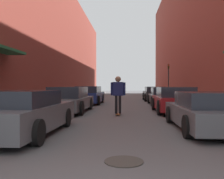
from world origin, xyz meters
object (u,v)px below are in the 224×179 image
object	(u,v)px
parked_car_right_1	(175,100)
skateboarder	(118,91)
traffic_light	(168,77)
parked_car_left_0	(22,113)
parked_car_right_2	(163,96)
parked_car_left_1	(69,100)
parked_car_right_0	(209,112)
parked_car_right_3	(155,94)
manhole_cover	(124,161)
parked_car_left_2	(89,95)

from	to	relation	value
parked_car_right_1	skateboarder	size ratio (longest dim) A/B	2.21
skateboarder	traffic_light	bearing A→B (deg)	71.40
parked_car_left_0	parked_car_right_2	distance (m)	12.53
traffic_light	parked_car_left_1	bearing A→B (deg)	-119.95
parked_car_right_0	parked_car_right_1	size ratio (longest dim) A/B	1.09
parked_car_right_3	skateboarder	xyz separation A→B (m)	(-2.95, -11.35, 0.48)
parked_car_right_1	traffic_light	world-z (taller)	traffic_light
parked_car_left_0	parked_car_right_3	bearing A→B (deg)	71.28
parked_car_left_0	traffic_light	world-z (taller)	traffic_light
parked_car_right_0	parked_car_right_3	world-z (taller)	parked_car_right_3
parked_car_right_0	manhole_cover	world-z (taller)	parked_car_right_0
parked_car_right_1	skateboarder	world-z (taller)	skateboarder
parked_car_left_1	parked_car_left_2	distance (m)	5.88
parked_car_left_0	parked_car_right_1	xyz separation A→B (m)	(5.32, 5.93, 0.03)
parked_car_right_0	parked_car_right_3	distance (m)	15.09
parked_car_right_0	traffic_light	size ratio (longest dim) A/B	1.28
parked_car_right_1	traffic_light	bearing A→B (deg)	82.07
parked_car_right_0	parked_car_left_2	bearing A→B (deg)	116.50
parked_car_right_2	parked_car_right_1	bearing A→B (deg)	-91.71
parked_car_right_2	traffic_light	size ratio (longest dim) A/B	1.22
skateboarder	parked_car_left_2	bearing A→B (deg)	109.22
parked_car_left_2	parked_car_right_0	distance (m)	12.04
parked_car_right_2	parked_car_right_3	distance (m)	4.84
parked_car_right_0	parked_car_right_2	xyz separation A→B (m)	(0.05, 10.24, 0.04)
parked_car_left_2	manhole_cover	distance (m)	14.42
parked_car_left_2	parked_car_right_0	bearing A→B (deg)	-63.50
parked_car_left_1	traffic_light	bearing A→B (deg)	60.05
parked_car_right_0	parked_car_right_2	bearing A→B (deg)	89.72
parked_car_left_2	traffic_light	size ratio (longest dim) A/B	1.31
skateboarder	parked_car_right_2	bearing A→B (deg)	65.47
parked_car_left_1	manhole_cover	distance (m)	8.77
parked_car_left_1	skateboarder	distance (m)	2.84
parked_car_right_2	traffic_light	bearing A→B (deg)	77.39
parked_car_right_2	manhole_cover	world-z (taller)	parked_car_right_2
parked_car_left_0	parked_car_left_2	world-z (taller)	parked_car_left_2
parked_car_left_2	parked_car_left_0	bearing A→B (deg)	-90.27
manhole_cover	traffic_light	bearing A→B (deg)	78.54
parked_car_left_2	parked_car_right_3	distance (m)	6.92
traffic_light	manhole_cover	bearing A→B (deg)	-101.46
parked_car_right_1	skateboarder	bearing A→B (deg)	-157.38
parked_car_right_3	skateboarder	world-z (taller)	skateboarder
skateboarder	traffic_light	distance (m)	14.19
parked_car_left_2	skateboarder	world-z (taller)	skateboarder
parked_car_right_0	parked_car_right_3	bearing A→B (deg)	89.87
parked_car_left_2	traffic_light	world-z (taller)	traffic_light
parked_car_right_1	parked_car_right_2	xyz separation A→B (m)	(0.16, 5.33, -0.03)
parked_car_left_1	traffic_light	world-z (taller)	traffic_light
parked_car_right_0	parked_car_right_1	bearing A→B (deg)	91.28
parked_car_left_0	parked_car_right_0	xyz separation A→B (m)	(5.43, 1.03, -0.03)
parked_car_left_0	parked_car_left_1	world-z (taller)	parked_car_left_1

